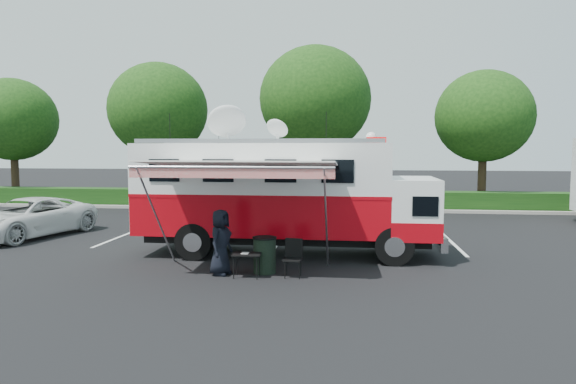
% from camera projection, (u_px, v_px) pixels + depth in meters
% --- Properties ---
extents(ground_plane, '(120.00, 120.00, 0.00)m').
position_uv_depth(ground_plane, '(286.00, 254.00, 15.89)').
color(ground_plane, black).
rests_on(ground_plane, ground).
extents(back_border, '(60.00, 6.14, 8.87)m').
position_uv_depth(back_border, '(336.00, 116.00, 28.08)').
color(back_border, '#9E998E').
rests_on(back_border, ground_plane).
extents(stall_lines, '(24.12, 5.50, 0.01)m').
position_uv_depth(stall_lines, '(283.00, 237.00, 18.91)').
color(stall_lines, silver).
rests_on(stall_lines, ground_plane).
extents(command_truck, '(9.15, 2.52, 4.40)m').
position_uv_depth(command_truck, '(283.00, 194.00, 15.73)').
color(command_truck, black).
rests_on(command_truck, ground_plane).
extents(awning, '(5.00, 2.59, 3.02)m').
position_uv_depth(awning, '(239.00, 166.00, 13.16)').
color(awning, white).
rests_on(awning, ground_plane).
extents(white_suv, '(3.61, 5.61, 1.44)m').
position_uv_depth(white_suv, '(28.00, 237.00, 18.98)').
color(white_suv, silver).
rests_on(white_suv, ground_plane).
extents(person, '(0.73, 0.94, 1.71)m').
position_uv_depth(person, '(221.00, 274.00, 13.39)').
color(person, black).
rests_on(person, ground_plane).
extents(folding_table, '(0.76, 0.57, 0.62)m').
position_uv_depth(folding_table, '(247.00, 255.00, 13.05)').
color(folding_table, black).
rests_on(folding_table, ground_plane).
extents(folding_chair, '(0.52, 0.54, 0.97)m').
position_uv_depth(folding_chair, '(293.00, 254.00, 13.16)').
color(folding_chair, black).
rests_on(folding_chair, ground_plane).
extents(trash_bin, '(0.64, 0.64, 0.95)m').
position_uv_depth(trash_bin, '(265.00, 255.00, 13.53)').
color(trash_bin, black).
rests_on(trash_bin, ground_plane).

